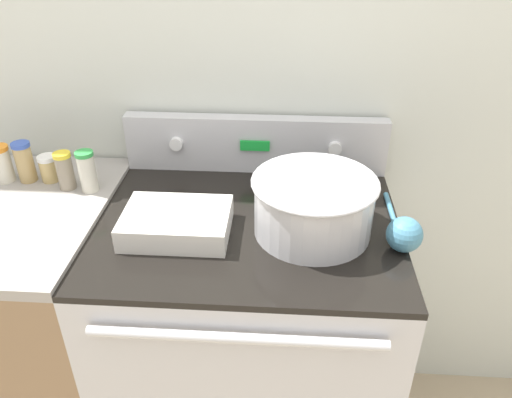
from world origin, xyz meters
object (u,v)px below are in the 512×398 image
object	(u,v)px
casserole_dish	(177,221)
ladle	(404,233)
spice_jar_orange_cap	(2,164)
mixing_bowl	(314,203)
spice_jar_green_cap	(87,171)
spice_jar_blue_cap	(25,162)
spice_jar_yellow_cap	(65,171)
spice_jar_white_cap	(49,168)

from	to	relation	value
casserole_dish	ladle	size ratio (longest dim) A/B	0.90
spice_jar_orange_cap	mixing_bowl	bearing A→B (deg)	-11.68
spice_jar_green_cap	spice_jar_blue_cap	world-z (taller)	same
ladle	spice_jar_blue_cap	xyz separation A→B (m)	(-1.06, 0.25, 0.03)
casserole_dish	ladle	distance (m)	0.57
casserole_dish	spice_jar_yellow_cap	xyz separation A→B (m)	(-0.36, 0.19, 0.03)
spice_jar_yellow_cap	mixing_bowl	bearing A→B (deg)	-12.62
spice_jar_green_cap	spice_jar_yellow_cap	bearing A→B (deg)	172.63
spice_jar_white_cap	spice_jar_green_cap	bearing A→B (deg)	-19.97
ladle	spice_jar_green_cap	xyz separation A→B (m)	(-0.86, 0.21, 0.03)
casserole_dish	spice_jar_white_cap	world-z (taller)	spice_jar_white_cap
mixing_bowl	casserole_dish	distance (m)	0.35
spice_jar_white_cap	spice_jar_orange_cap	distance (m)	0.14
ladle	mixing_bowl	bearing A→B (deg)	165.61
spice_jar_yellow_cap	spice_jar_white_cap	world-z (taller)	spice_jar_yellow_cap
spice_jar_green_cap	spice_jar_orange_cap	world-z (taller)	spice_jar_green_cap
spice_jar_blue_cap	spice_jar_orange_cap	xyz separation A→B (m)	(-0.07, -0.01, -0.01)
spice_jar_green_cap	spice_jar_white_cap	distance (m)	0.15
ladle	spice_jar_orange_cap	world-z (taller)	spice_jar_orange_cap
casserole_dish	spice_jar_green_cap	size ratio (longest dim) A/B	2.19
spice_jar_orange_cap	spice_jar_yellow_cap	bearing A→B (deg)	-8.37
mixing_bowl	spice_jar_orange_cap	world-z (taller)	mixing_bowl
mixing_bowl	spice_jar_white_cap	size ratio (longest dim) A/B	3.94
mixing_bowl	spice_jar_yellow_cap	distance (m)	0.73
ladle	spice_jar_green_cap	size ratio (longest dim) A/B	2.44
mixing_bowl	spice_jar_blue_cap	bearing A→B (deg)	167.00
casserole_dish	spice_jar_white_cap	bearing A→B (deg)	151.74
spice_jar_white_cap	spice_jar_blue_cap	distance (m)	0.07
mixing_bowl	ladle	distance (m)	0.23
spice_jar_green_cap	spice_jar_yellow_cap	distance (m)	0.07
spice_jar_orange_cap	spice_jar_blue_cap	bearing A→B (deg)	5.21
ladle	spice_jar_green_cap	world-z (taller)	spice_jar_green_cap
spice_jar_yellow_cap	spice_jar_orange_cap	world-z (taller)	same
spice_jar_green_cap	spice_jar_orange_cap	xyz separation A→B (m)	(-0.27, 0.04, -0.01)
spice_jar_green_cap	spice_jar_blue_cap	distance (m)	0.21
mixing_bowl	casserole_dish	xyz separation A→B (m)	(-0.35, -0.03, -0.05)
spice_jar_green_cap	mixing_bowl	bearing A→B (deg)	-13.18
spice_jar_white_cap	casserole_dish	bearing A→B (deg)	-28.26
ladle	spice_jar_green_cap	distance (m)	0.88
mixing_bowl	casserole_dish	bearing A→B (deg)	-174.79
spice_jar_yellow_cap	spice_jar_blue_cap	size ratio (longest dim) A/B	0.92
spice_jar_blue_cap	casserole_dish	bearing A→B (deg)	-24.47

